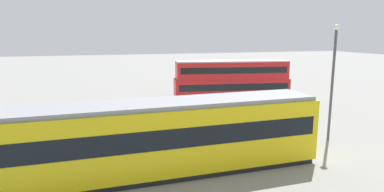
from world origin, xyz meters
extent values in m
plane|color=gray|center=(0.00, 0.00, 0.00)|extent=(160.00, 160.00, 0.00)
cube|color=red|center=(-5.04, -3.84, 1.24)|extent=(11.55, 4.30, 1.78)
cube|color=red|center=(-5.04, -3.84, 2.98)|extent=(11.19, 4.15, 1.69)
cube|color=black|center=(-5.04, -3.84, 1.46)|extent=(10.99, 4.24, 0.64)
cube|color=black|center=(-5.04, -3.84, 3.06)|extent=(10.64, 4.09, 0.60)
cube|color=#193FA5|center=(-5.04, -3.84, 0.60)|extent=(11.33, 4.30, 0.24)
cube|color=#B2B2B7|center=(-5.04, -3.84, 3.87)|extent=(11.19, 4.15, 0.10)
cylinder|color=black|center=(-1.59, -4.39, 0.50)|extent=(1.38, 2.63, 1.00)
cylinder|color=black|center=(-8.10, -3.35, 0.50)|extent=(1.38, 2.63, 1.00)
cube|color=yellow|center=(5.34, 11.70, 1.76)|extent=(15.64, 3.00, 3.02)
cube|color=black|center=(5.34, 11.70, 2.06)|extent=(15.02, 3.02, 0.90)
cube|color=gray|center=(5.34, 11.70, 3.37)|extent=(15.32, 2.79, 0.20)
cube|color=black|center=(5.34, 11.70, 0.12)|extent=(15.33, 2.87, 0.25)
cylinder|color=#4C3F2D|center=(2.78, 6.52, 0.38)|extent=(0.14, 0.14, 0.77)
cylinder|color=#4C3F2D|center=(2.87, 6.32, 0.38)|extent=(0.14, 0.14, 0.77)
cylinder|color=#335938|center=(2.82, 6.42, 1.07)|extent=(0.42, 0.42, 0.59)
sphere|color=#8C6647|center=(2.82, 6.42, 1.47)|extent=(0.21, 0.21, 0.21)
cylinder|color=#33384C|center=(0.54, 9.82, 0.40)|extent=(0.14, 0.14, 0.81)
cylinder|color=#33384C|center=(0.33, 9.88, 0.40)|extent=(0.14, 0.14, 0.81)
cylinder|color=maroon|center=(0.44, 9.85, 1.12)|extent=(0.40, 0.40, 0.62)
sphere|color=#8C6647|center=(0.44, 9.85, 1.54)|extent=(0.22, 0.22, 0.22)
cube|color=gray|center=(0.49, 5.58, 1.05)|extent=(6.34, 0.99, 0.06)
cube|color=gray|center=(0.49, 5.58, 0.55)|extent=(6.34, 0.99, 0.06)
cylinder|color=gray|center=(-2.68, 6.05, 0.53)|extent=(0.07, 0.07, 1.05)
cylinder|color=gray|center=(0.49, 5.58, 0.53)|extent=(0.07, 0.07, 1.05)
cylinder|color=gray|center=(3.65, 5.12, 0.53)|extent=(0.07, 0.07, 1.05)
cylinder|color=slate|center=(3.91, 5.30, 1.19)|extent=(0.10, 0.10, 2.38)
cube|color=white|center=(3.91, 5.34, 2.00)|extent=(0.94, 0.18, 0.56)
cylinder|color=#4C4C51|center=(-5.71, 9.73, 3.37)|extent=(0.16, 0.16, 6.74)
sphere|color=#F2EFCC|center=(-5.71, 9.73, 6.89)|extent=(0.36, 0.36, 0.36)
camera|label=1|loc=(8.23, 26.37, 6.53)|focal=31.22mm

